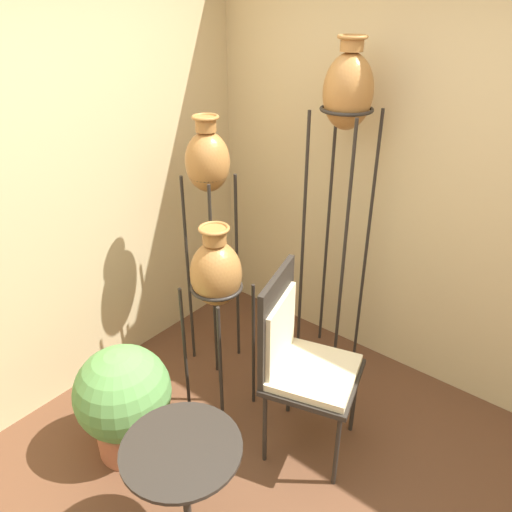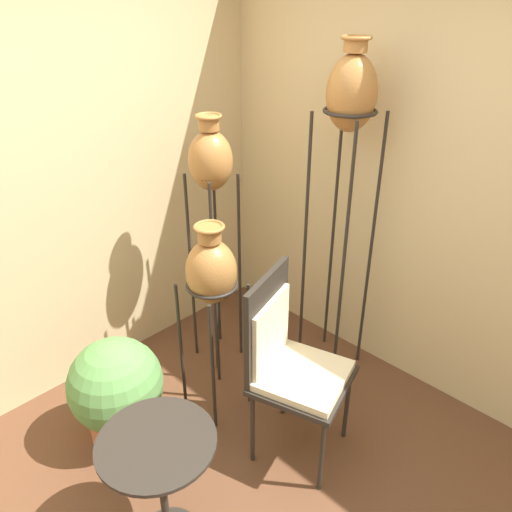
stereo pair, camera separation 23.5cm
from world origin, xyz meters
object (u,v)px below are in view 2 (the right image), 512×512
(chair, at_px, (288,357))
(side_table, at_px, (160,470))
(vase_stand_short, at_px, (211,274))
(vase_stand_tall, at_px, (350,106))
(potted_plant, at_px, (117,391))
(vase_stand_medium, at_px, (211,168))

(chair, distance_m, side_table, 0.83)
(vase_stand_short, xyz_separation_m, chair, (0.06, -0.52, -0.32))
(vase_stand_short, bearing_deg, side_table, -146.43)
(chair, height_order, side_table, chair)
(vase_stand_short, bearing_deg, vase_stand_tall, -17.71)
(side_table, bearing_deg, vase_stand_tall, 8.87)
(vase_stand_tall, distance_m, potted_plant, 2.01)
(vase_stand_medium, xyz_separation_m, chair, (-0.27, -0.87, -0.76))
(vase_stand_short, distance_m, side_table, 1.02)
(vase_stand_tall, distance_m, vase_stand_short, 1.18)
(chair, bearing_deg, potted_plant, 115.70)
(potted_plant, bearing_deg, vase_stand_short, -16.88)
(vase_stand_tall, distance_m, side_table, 2.03)
(vase_stand_short, bearing_deg, vase_stand_medium, 46.97)
(vase_stand_medium, relative_size, vase_stand_short, 1.37)
(vase_stand_medium, height_order, vase_stand_short, vase_stand_medium)
(vase_stand_short, relative_size, potted_plant, 1.84)
(vase_stand_short, relative_size, chair, 1.14)
(side_table, height_order, potted_plant, potted_plant)
(chair, relative_size, side_table, 1.64)
(vase_stand_tall, distance_m, vase_stand_medium, 0.86)
(vase_stand_medium, height_order, side_table, vase_stand_medium)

